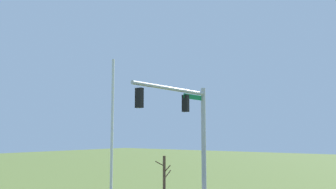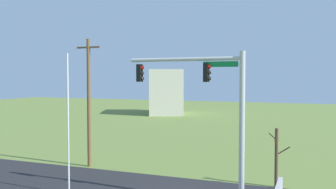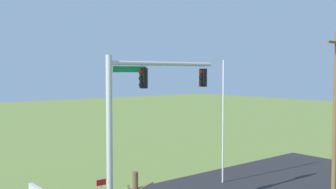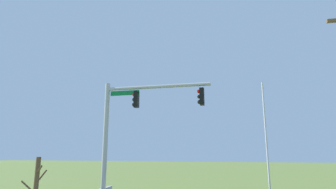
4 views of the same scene
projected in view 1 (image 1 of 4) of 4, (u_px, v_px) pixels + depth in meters
signal_mast at (189, 128)px, 20.03m from camera, size 6.30×0.47×7.71m
flagpole at (112, 164)px, 12.79m from camera, size 0.10×0.10×7.72m
bare_tree at (164, 181)px, 24.20m from camera, size 1.27×1.02×3.47m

